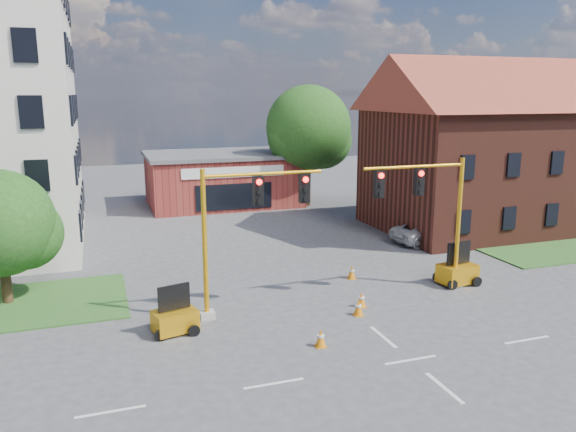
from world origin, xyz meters
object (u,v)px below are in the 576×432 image
object	(u,v)px
trailer_east	(457,272)
pickup_white	(429,232)
signal_mast_east	(429,209)
signal_mast_west	(244,223)
trailer_west	(175,318)

from	to	relation	value
trailer_east	pickup_white	size ratio (longest dim) A/B	0.41
signal_mast_east	trailer_east	size ratio (longest dim) A/B	3.07
signal_mast_west	pickup_white	world-z (taller)	signal_mast_west
trailer_east	signal_mast_west	bearing A→B (deg)	173.37
trailer_west	signal_mast_west	bearing A→B (deg)	4.09
trailer_west	trailer_east	bearing A→B (deg)	-8.65
trailer_west	pickup_white	size ratio (longest dim) A/B	0.38
signal_mast_east	trailer_east	xyz separation A→B (m)	(1.97, 0.27, -3.29)
pickup_white	signal_mast_east	bearing A→B (deg)	138.50
signal_mast_west	trailer_east	xyz separation A→B (m)	(10.68, 0.27, -3.29)
signal_mast_east	trailer_east	distance (m)	3.84
signal_mast_west	pickup_white	bearing A→B (deg)	28.62
trailer_west	trailer_east	world-z (taller)	trailer_east
signal_mast_east	pickup_white	distance (m)	9.60
signal_mast_east	trailer_west	xyz separation A→B (m)	(-11.79, -1.00, -3.34)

